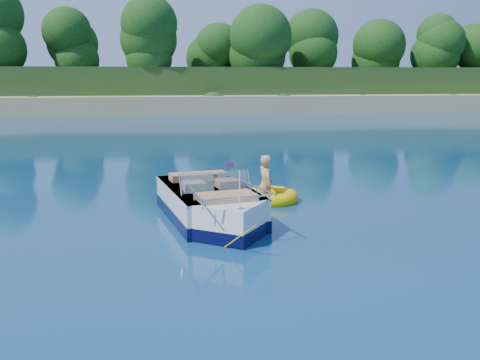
% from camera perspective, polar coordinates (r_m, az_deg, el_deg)
% --- Properties ---
extents(ground, '(160.00, 160.00, 0.00)m').
position_cam_1_polar(ground, '(12.27, 11.00, -4.41)').
color(ground, '#0A274B').
rests_on(ground, ground).
extents(shoreline, '(170.00, 59.00, 6.00)m').
position_cam_1_polar(shoreline, '(75.08, -5.09, 9.31)').
color(shoreline, '#968357').
rests_on(shoreline, ground).
extents(treeline, '(150.00, 7.12, 8.19)m').
position_cam_1_polar(treeline, '(52.38, -3.78, 13.59)').
color(treeline, black).
rests_on(treeline, ground).
extents(motorboat, '(2.40, 5.00, 1.68)m').
position_cam_1_polar(motorboat, '(12.02, -2.97, -2.93)').
color(motorboat, white).
rests_on(motorboat, ground).
extents(tow_tube, '(1.82, 1.82, 0.39)m').
position_cam_1_polar(tow_tube, '(14.04, 3.24, -1.83)').
color(tow_tube, '#F4C202').
rests_on(tow_tube, ground).
extents(boy, '(0.57, 0.94, 1.73)m').
position_cam_1_polar(boy, '(14.13, 2.66, -2.16)').
color(boy, tan).
rests_on(boy, ground).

